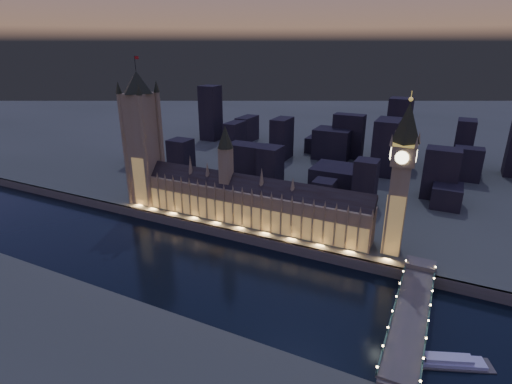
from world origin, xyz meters
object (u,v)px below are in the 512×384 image
at_px(palace_of_westminster, 247,201).
at_px(westminster_bridge, 411,315).
at_px(river_boat, 448,361).
at_px(elizabeth_tower, 402,168).
at_px(victoria_tower, 142,133).

distance_m(palace_of_westminster, westminster_bridge, 151.74).
xyz_separation_m(palace_of_westminster, river_boat, (155.49, -88.25, -24.81)).
xyz_separation_m(elizabeth_tower, westminster_bridge, (21.06, -65.37, -63.93)).
xyz_separation_m(elizabeth_tower, river_boat, (41.06, -88.42, -68.36)).
bearing_deg(river_boat, victoria_tower, 161.15).
distance_m(palace_of_westminster, river_boat, 180.50).
bearing_deg(elizabeth_tower, palace_of_westminster, -179.91).
bearing_deg(river_boat, elizabeth_tower, 114.91).
bearing_deg(westminster_bridge, river_boat, -49.06).
bearing_deg(victoria_tower, river_boat, -18.85).
relative_size(victoria_tower, river_boat, 2.99).
bearing_deg(palace_of_westminster, elizabeth_tower, 0.09).
bearing_deg(victoria_tower, palace_of_westminster, -0.10).
distance_m(palace_of_westminster, elizabeth_tower, 122.43).
distance_m(elizabeth_tower, westminster_bridge, 93.83).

